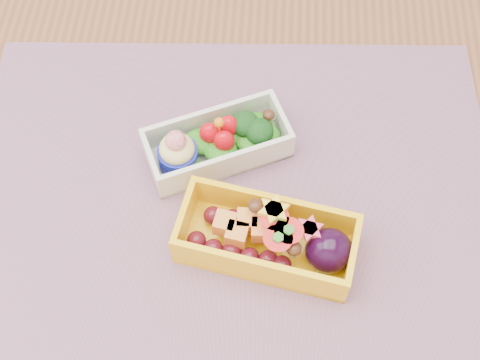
# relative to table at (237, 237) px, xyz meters

# --- Properties ---
(table) EXTENTS (1.20, 0.80, 0.75)m
(table) POSITION_rel_table_xyz_m (0.00, 0.00, 0.00)
(table) COLOR brown
(table) RESTS_ON ground
(placemat) EXTENTS (0.59, 0.47, 0.00)m
(placemat) POSITION_rel_table_xyz_m (-0.00, -0.00, 0.10)
(placemat) COLOR gray
(placemat) RESTS_ON table
(bento_white) EXTENTS (0.17, 0.12, 0.06)m
(bento_white) POSITION_rel_table_xyz_m (-0.03, 0.05, 0.12)
(bento_white) COLOR silver
(bento_white) RESTS_ON placemat
(bento_yellow) EXTENTS (0.19, 0.11, 0.06)m
(bento_yellow) POSITION_rel_table_xyz_m (0.04, -0.06, 0.13)
(bento_yellow) COLOR yellow
(bento_yellow) RESTS_ON placemat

